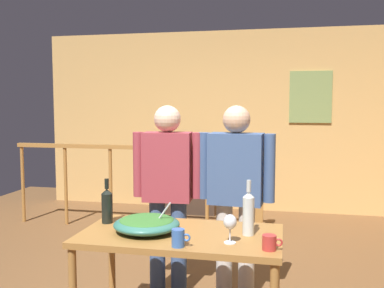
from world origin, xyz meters
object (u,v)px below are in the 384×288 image
at_px(tv_console, 186,196).
at_px(salad_bowl, 147,223).
at_px(serving_table, 181,245).
at_px(person_standing_right, 236,187).
at_px(mug_blue, 178,238).
at_px(framed_picture, 311,97).
at_px(mug_red, 270,243).
at_px(wine_glass, 230,223).
at_px(person_standing_left, 168,185).
at_px(wine_bottle_dark, 107,205).
at_px(flat_screen_tv, 186,167).
at_px(wine_bottle_clear, 248,213).
at_px(stair_railing, 173,176).

relative_size(tv_console, salad_bowl, 2.08).
xyz_separation_m(serving_table, person_standing_right, (0.28, 0.71, 0.26)).
bearing_deg(mug_blue, framed_picture, 76.76).
relative_size(mug_red, person_standing_right, 0.08).
bearing_deg(wine_glass, serving_table, 157.10).
bearing_deg(mug_blue, person_standing_left, 108.71).
bearing_deg(wine_bottle_dark, person_standing_right, 35.03).
xyz_separation_m(tv_console, person_standing_left, (0.47, -2.73, 0.69)).
bearing_deg(tv_console, flat_screen_tv, -90.00).
bearing_deg(mug_red, wine_bottle_dark, 163.34).
relative_size(flat_screen_tv, mug_red, 3.92).
bearing_deg(tv_console, wine_bottle_clear, -70.83).
bearing_deg(person_standing_left, person_standing_right, 175.81).
xyz_separation_m(serving_table, wine_bottle_dark, (-0.56, 0.12, 0.21)).
height_order(person_standing_left, person_standing_right, same).
xyz_separation_m(mug_red, mug_blue, (-0.52, -0.05, 0.01)).
bearing_deg(wine_glass, mug_red, -17.51).
height_order(stair_railing, tv_console, stair_railing).
bearing_deg(person_standing_right, mug_blue, 81.21).
height_order(tv_console, person_standing_left, person_standing_left).
xyz_separation_m(salad_bowl, person_standing_right, (0.50, 0.73, 0.13)).
distance_m(serving_table, wine_bottle_clear, 0.49).
bearing_deg(stair_railing, person_standing_left, -76.77).
bearing_deg(wine_glass, wine_bottle_clear, 63.54).
relative_size(tv_console, serving_table, 0.69).
xyz_separation_m(stair_railing, mug_red, (1.26, -2.66, 0.09)).
bearing_deg(wine_bottle_dark, salad_bowl, -22.91).
height_order(flat_screen_tv, mug_red, mug_red).
bearing_deg(wine_glass, person_standing_right, 94.07).
relative_size(framed_picture, tv_console, 0.81).
bearing_deg(flat_screen_tv, stair_railing, -86.46).
height_order(framed_picture, wine_glass, framed_picture).
height_order(flat_screen_tv, wine_bottle_dark, wine_bottle_dark).
bearing_deg(flat_screen_tv, person_standing_right, -69.20).
distance_m(framed_picture, flat_screen_tv, 2.03).
distance_m(flat_screen_tv, wine_bottle_clear, 3.57).
height_order(serving_table, person_standing_right, person_standing_right).
height_order(flat_screen_tv, wine_bottle_clear, wine_bottle_clear).
xyz_separation_m(flat_screen_tv, salad_bowl, (0.52, -3.43, 0.13)).
bearing_deg(person_standing_right, wine_bottle_clear, 107.26).
xyz_separation_m(flat_screen_tv, wine_glass, (1.09, -3.55, 0.20)).
xyz_separation_m(tv_console, wine_glass, (1.09, -3.58, 0.64)).
relative_size(stair_railing, wine_bottle_dark, 10.20).
relative_size(wine_glass, person_standing_right, 0.11).
bearing_deg(stair_railing, framed_picture, 37.31).
height_order(flat_screen_tv, person_standing_right, person_standing_right).
bearing_deg(stair_railing, mug_blue, -74.76).
distance_m(tv_console, mug_blue, 3.84).
bearing_deg(person_standing_right, salad_bowl, 59.65).
xyz_separation_m(salad_bowl, wine_bottle_dark, (-0.34, 0.14, 0.07)).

